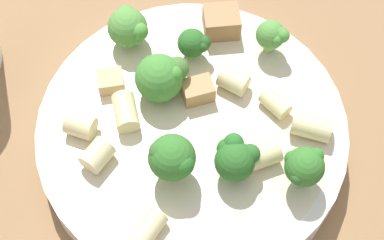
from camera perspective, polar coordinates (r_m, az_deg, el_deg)
ground_plane at (r=0.50m, az=0.00°, el=-2.26°), size 2.00×2.00×0.00m
pasta_bowl at (r=0.48m, az=0.00°, el=-1.29°), size 0.23×0.23×0.03m
broccoli_floret_0 at (r=0.44m, az=9.84°, el=-4.30°), size 0.03×0.03×0.04m
broccoli_floret_1 at (r=0.44m, az=3.86°, el=-3.38°), size 0.03×0.03×0.03m
broccoli_floret_2 at (r=0.50m, az=-5.69°, el=8.24°), size 0.03×0.03×0.03m
broccoli_floret_3 at (r=0.49m, az=0.17°, el=6.84°), size 0.02×0.03×0.03m
broccoli_floret_4 at (r=0.47m, az=-2.73°, el=3.84°), size 0.04×0.04×0.04m
broccoli_floret_5 at (r=0.43m, az=-1.84°, el=-3.39°), size 0.03×0.04×0.04m
broccoli_floret_6 at (r=0.50m, az=7.20°, el=7.45°), size 0.02×0.03×0.03m
rigatoni_0 at (r=0.47m, az=10.59°, el=-0.61°), size 0.02×0.03×0.02m
rigatoni_1 at (r=0.46m, az=-8.43°, el=-3.13°), size 0.02×0.02×0.02m
rigatoni_2 at (r=0.46m, az=6.26°, el=-3.00°), size 0.03×0.03×0.02m
rigatoni_3 at (r=0.43m, az=-4.03°, el=-9.84°), size 0.03×0.02×0.01m
rigatoni_4 at (r=0.48m, az=7.40°, el=1.44°), size 0.02×0.03×0.01m
rigatoni_5 at (r=0.47m, az=-5.92°, el=0.73°), size 0.03×0.03×0.02m
rigatoni_6 at (r=0.48m, az=3.70°, el=3.49°), size 0.02×0.02×0.02m
rigatoni_7 at (r=0.47m, az=-9.88°, el=-0.47°), size 0.02×0.02×0.02m
chicken_chunk_0 at (r=0.48m, az=0.51°, el=2.64°), size 0.03×0.03×0.02m
chicken_chunk_1 at (r=0.49m, az=-7.22°, el=3.49°), size 0.03×0.03×0.01m
chicken_chunk_2 at (r=0.51m, az=2.63°, el=8.70°), size 0.04×0.04×0.02m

